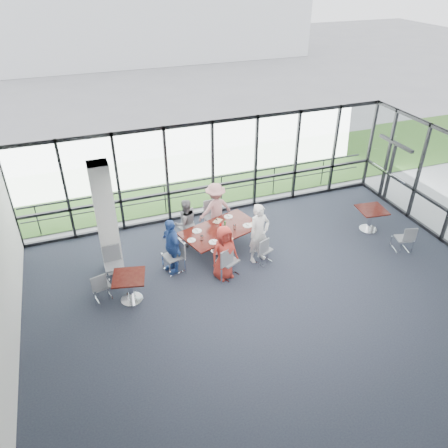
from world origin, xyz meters
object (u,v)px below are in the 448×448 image
object	(u,v)px
diner_far_right	(216,209)
chair_spare_lb	(114,266)
main_table	(220,232)
diner_near_right	(259,233)
side_table_left	(129,281)
chair_main_end	(173,256)
chair_main_nr	(263,250)
chair_main_nl	(228,261)
diner_far_left	(186,223)
diner_near_left	(224,253)
chair_main_fr	(212,217)
chair_spare_r	(403,238)
structural_column	(106,220)
chair_main_fl	(187,227)
chair_spare_la	(101,285)
side_table_right	(371,213)
diner_end	(171,246)

from	to	relation	value
diner_far_right	chair_spare_lb	xyz separation A→B (m)	(-3.29, -1.32, -0.36)
main_table	diner_near_right	distance (m)	1.18
side_table_left	chair_main_end	xyz separation A→B (m)	(1.32, 0.80, -0.13)
diner_near_right	chair_main_nr	distance (m)	0.50
main_table	chair_main_nl	xyz separation A→B (m)	(-0.21, -1.16, -0.16)
side_table_left	diner_far_left	bearing A→B (deg)	43.90
diner_near_left	chair_main_fr	bearing A→B (deg)	67.55
chair_main_fr	chair_spare_lb	world-z (taller)	chair_spare_lb
main_table	diner_far_right	distance (m)	1.03
side_table_left	chair_spare_r	bearing A→B (deg)	-4.04
chair_main_nl	chair_spare_lb	xyz separation A→B (m)	(-2.88, 0.83, -0.00)
chair_main_nl	chair_main_end	distance (m)	1.49
chair_main_nr	diner_near_left	bearing A→B (deg)	168.47
chair_spare_lb	structural_column	bearing A→B (deg)	-91.31
chair_main_fl	chair_spare_la	distance (m)	3.29
side_table_right	chair_spare_la	xyz separation A→B (m)	(-8.30, -0.40, -0.21)
diner_far_right	chair_spare_r	bearing A→B (deg)	140.36
diner_far_left	chair_spare_r	distance (m)	6.37
structural_column	chair_spare_lb	distance (m)	1.23
main_table	diner_end	distance (m)	1.61
chair_spare_la	diner_far_left	bearing A→B (deg)	16.95
main_table	diner_far_left	size ratio (longest dim) A/B	1.67
diner_near_left	diner_near_right	xyz separation A→B (m)	(1.17, 0.39, 0.10)
diner_end	chair_main_fl	distance (m)	1.55
chair_main_end	chair_spare_la	xyz separation A→B (m)	(-1.98, -0.48, -0.07)
chair_main_nl	chair_spare_r	bearing A→B (deg)	-33.33
chair_main_nl	chair_spare_r	world-z (taller)	chair_main_nl
side_table_right	diner_end	distance (m)	6.35
chair_main_fl	chair_spare_lb	distance (m)	2.63
chair_spare_la	chair_spare_r	bearing A→B (deg)	-19.95
chair_main_nl	chair_main_end	size ratio (longest dim) A/B	1.02
structural_column	diner_end	bearing A→B (deg)	-21.51
chair_main_nr	chair_main_fl	size ratio (longest dim) A/B	0.90
diner_near_right	chair_spare_la	bearing A→B (deg)	169.47
side_table_right	chair_main_nl	bearing A→B (deg)	-172.87
side_table_left	diner_near_left	world-z (taller)	diner_near_left
structural_column	chair_spare_la	bearing A→B (deg)	-111.04
main_table	diner_near_left	bearing A→B (deg)	-122.70
diner_far_right	chair_main_fr	xyz separation A→B (m)	(-0.07, 0.16, -0.37)
chair_main_fl	chair_spare_lb	size ratio (longest dim) A/B	0.95
diner_near_left	chair_main_end	distance (m)	1.44
structural_column	chair_main_nl	distance (m)	3.36
diner_near_right	chair_main_nr	world-z (taller)	diner_near_right
chair_main_fl	chair_spare_la	world-z (taller)	chair_main_fl
diner_far_right	chair_main_end	size ratio (longest dim) A/B	1.74
chair_main_end	chair_spare_lb	distance (m)	1.57
main_table	structural_column	bearing A→B (deg)	158.75
chair_main_nr	chair_spare_la	distance (m)	4.45
main_table	chair_spare_r	xyz separation A→B (m)	(5.01, -1.80, -0.24)
diner_far_right	chair_spare_la	size ratio (longest dim) A/B	2.04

